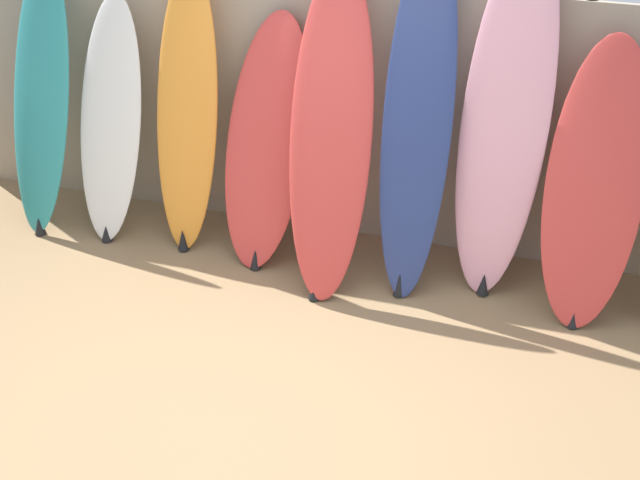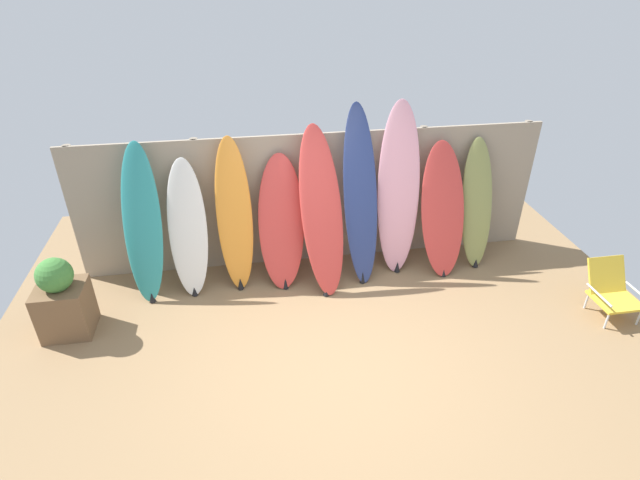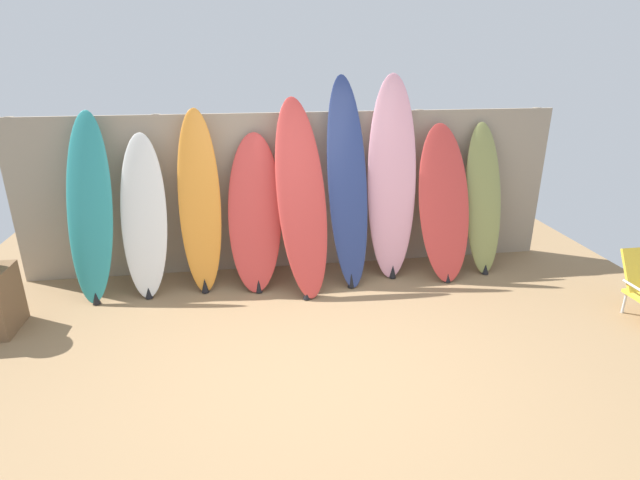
{
  "view_description": "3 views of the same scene",
  "coord_description": "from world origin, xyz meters",
  "px_view_note": "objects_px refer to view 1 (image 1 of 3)",
  "views": [
    {
      "loc": [
        1.41,
        -3.41,
        3.29
      ],
      "look_at": [
        0.18,
        0.66,
        0.72
      ],
      "focal_mm": 50.0,
      "sensor_mm": 36.0,
      "label": 1
    },
    {
      "loc": [
        -0.86,
        -3.87,
        3.8
      ],
      "look_at": [
        -0.11,
        0.76,
        1.01
      ],
      "focal_mm": 28.0,
      "sensor_mm": 36.0,
      "label": 2
    },
    {
      "loc": [
        -0.54,
        -3.52,
        2.42
      ],
      "look_at": [
        0.07,
        0.49,
        0.88
      ],
      "focal_mm": 28.0,
      "sensor_mm": 36.0,
      "label": 3
    }
  ],
  "objects_px": {
    "surfboard_red_3": "(266,144)",
    "surfboard_red_7": "(595,186)",
    "surfboard_orange_2": "(187,115)",
    "surfboard_teal_0": "(41,99)",
    "surfboard_navy_5": "(417,124)",
    "surfboard_white_1": "(110,122)",
    "surfboard_red_4": "(331,136)",
    "surfboard_pink_6": "(504,125)"
  },
  "relations": [
    {
      "from": "surfboard_red_3",
      "to": "surfboard_red_7",
      "type": "bearing_deg",
      "value": -1.43
    },
    {
      "from": "surfboard_orange_2",
      "to": "surfboard_teal_0",
      "type": "bearing_deg",
      "value": -177.49
    },
    {
      "from": "surfboard_navy_5",
      "to": "surfboard_teal_0",
      "type": "bearing_deg",
      "value": -179.9
    },
    {
      "from": "surfboard_orange_2",
      "to": "surfboard_red_7",
      "type": "relative_size",
      "value": 1.12
    },
    {
      "from": "surfboard_white_1",
      "to": "surfboard_orange_2",
      "type": "height_order",
      "value": "surfboard_orange_2"
    },
    {
      "from": "surfboard_teal_0",
      "to": "surfboard_white_1",
      "type": "relative_size",
      "value": 1.14
    },
    {
      "from": "surfboard_teal_0",
      "to": "surfboard_white_1",
      "type": "distance_m",
      "value": 0.52
    },
    {
      "from": "surfboard_orange_2",
      "to": "surfboard_navy_5",
      "type": "distance_m",
      "value": 1.57
    },
    {
      "from": "surfboard_red_3",
      "to": "surfboard_red_7",
      "type": "xyz_separation_m",
      "value": [
        2.09,
        -0.05,
        0.03
      ]
    },
    {
      "from": "surfboard_white_1",
      "to": "surfboard_red_7",
      "type": "bearing_deg",
      "value": -0.92
    },
    {
      "from": "surfboard_red_4",
      "to": "surfboard_pink_6",
      "type": "relative_size",
      "value": 0.9
    },
    {
      "from": "surfboard_red_3",
      "to": "surfboard_orange_2",
      "type": "bearing_deg",
      "value": 177.64
    },
    {
      "from": "surfboard_pink_6",
      "to": "surfboard_red_4",
      "type": "bearing_deg",
      "value": -167.51
    },
    {
      "from": "surfboard_red_7",
      "to": "surfboard_red_4",
      "type": "bearing_deg",
      "value": -176.58
    },
    {
      "from": "surfboard_white_1",
      "to": "surfboard_navy_5",
      "type": "distance_m",
      "value": 2.15
    },
    {
      "from": "surfboard_orange_2",
      "to": "surfboard_red_4",
      "type": "relative_size",
      "value": 0.95
    },
    {
      "from": "surfboard_white_1",
      "to": "surfboard_red_7",
      "type": "distance_m",
      "value": 3.23
    },
    {
      "from": "surfboard_white_1",
      "to": "surfboard_red_3",
      "type": "height_order",
      "value": "surfboard_white_1"
    },
    {
      "from": "surfboard_orange_2",
      "to": "surfboard_navy_5",
      "type": "xyz_separation_m",
      "value": [
        1.57,
        -0.04,
        0.15
      ]
    },
    {
      "from": "surfboard_navy_5",
      "to": "surfboard_orange_2",
      "type": "bearing_deg",
      "value": 178.43
    },
    {
      "from": "surfboard_orange_2",
      "to": "surfboard_pink_6",
      "type": "relative_size",
      "value": 0.85
    },
    {
      "from": "surfboard_white_1",
      "to": "surfboard_red_4",
      "type": "height_order",
      "value": "surfboard_red_4"
    },
    {
      "from": "surfboard_red_4",
      "to": "surfboard_pink_6",
      "type": "bearing_deg",
      "value": 12.49
    },
    {
      "from": "surfboard_white_1",
      "to": "surfboard_orange_2",
      "type": "distance_m",
      "value": 0.58
    },
    {
      "from": "surfboard_white_1",
      "to": "surfboard_pink_6",
      "type": "height_order",
      "value": "surfboard_pink_6"
    },
    {
      "from": "surfboard_red_4",
      "to": "surfboard_red_7",
      "type": "relative_size",
      "value": 1.19
    },
    {
      "from": "surfboard_red_3",
      "to": "surfboard_navy_5",
      "type": "distance_m",
      "value": 1.04
    },
    {
      "from": "surfboard_pink_6",
      "to": "surfboard_red_3",
      "type": "bearing_deg",
      "value": -176.98
    },
    {
      "from": "surfboard_white_1",
      "to": "surfboard_red_7",
      "type": "height_order",
      "value": "surfboard_red_7"
    },
    {
      "from": "surfboard_red_3",
      "to": "surfboard_teal_0",
      "type": "bearing_deg",
      "value": -179.17
    },
    {
      "from": "surfboard_white_1",
      "to": "surfboard_red_4",
      "type": "relative_size",
      "value": 0.83
    },
    {
      "from": "surfboard_pink_6",
      "to": "surfboard_red_7",
      "type": "height_order",
      "value": "surfboard_pink_6"
    },
    {
      "from": "surfboard_white_1",
      "to": "surfboard_red_4",
      "type": "distance_m",
      "value": 1.64
    },
    {
      "from": "surfboard_teal_0",
      "to": "surfboard_orange_2",
      "type": "height_order",
      "value": "surfboard_orange_2"
    },
    {
      "from": "surfboard_red_4",
      "to": "surfboard_pink_6",
      "type": "xyz_separation_m",
      "value": [
        1.03,
        0.23,
        0.11
      ]
    },
    {
      "from": "surfboard_pink_6",
      "to": "surfboard_red_7",
      "type": "relative_size",
      "value": 1.32
    },
    {
      "from": "surfboard_navy_5",
      "to": "surfboard_red_7",
      "type": "height_order",
      "value": "surfboard_navy_5"
    },
    {
      "from": "surfboard_teal_0",
      "to": "surfboard_red_7",
      "type": "height_order",
      "value": "surfboard_teal_0"
    },
    {
      "from": "surfboard_teal_0",
      "to": "surfboard_white_1",
      "type": "xyz_separation_m",
      "value": [
        0.51,
        0.02,
        -0.12
      ]
    },
    {
      "from": "surfboard_teal_0",
      "to": "surfboard_red_3",
      "type": "relative_size",
      "value": 1.16
    },
    {
      "from": "surfboard_navy_5",
      "to": "surfboard_red_4",
      "type": "bearing_deg",
      "value": -165.92
    },
    {
      "from": "surfboard_red_4",
      "to": "surfboard_red_7",
      "type": "height_order",
      "value": "surfboard_red_4"
    }
  ]
}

